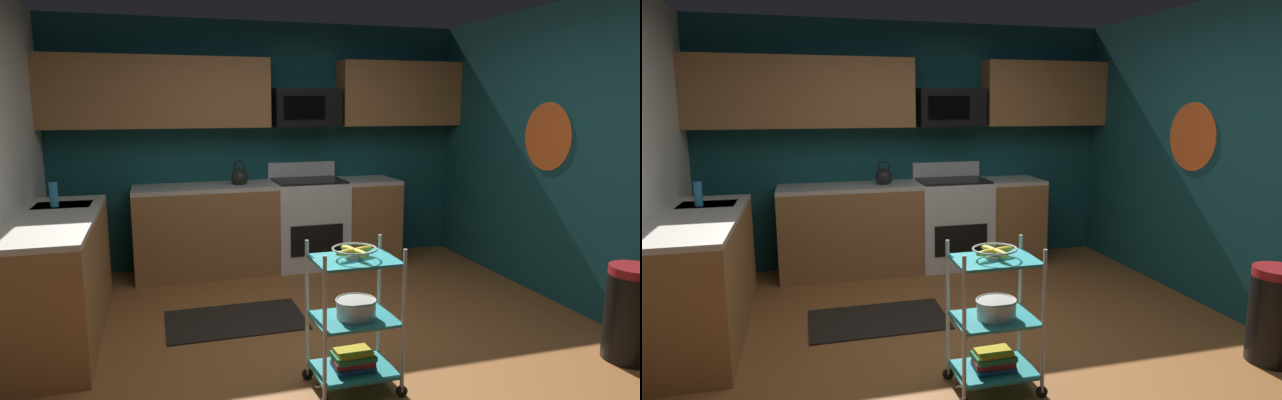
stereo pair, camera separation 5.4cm
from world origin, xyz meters
TOP-DOWN VIEW (x-y plane):
  - floor at (0.00, 0.00)m, footprint 4.40×4.80m
  - wall_back at (0.00, 2.43)m, footprint 4.52×0.06m
  - wall_right at (2.23, 0.00)m, footprint 0.06×4.80m
  - wall_flower_decal at (2.20, 0.60)m, footprint 0.00×0.60m
  - counter_run at (-0.79, 1.58)m, footprint 3.59×2.52m
  - oven_range at (0.41, 2.10)m, footprint 0.76×0.65m
  - upper_cabinets at (-0.09, 2.23)m, footprint 4.40×0.33m
  - microwave at (0.41, 2.21)m, footprint 0.70×0.39m
  - rolling_cart at (-0.05, -0.56)m, footprint 0.55×0.39m
  - fruit_bowl at (-0.05, -0.56)m, footprint 0.27×0.27m
  - mixing_bowl_large at (-0.04, -0.56)m, footprint 0.25×0.25m
  - book_stack at (-0.05, -0.56)m, footprint 0.26×0.19m
  - kettle at (-0.33, 2.10)m, footprint 0.21×0.18m
  - dish_soap_bottle at (-1.95, 1.27)m, footprint 0.06×0.06m
  - trash_can at (1.90, -0.74)m, footprint 0.34×0.42m
  - floor_rug at (-0.59, 0.73)m, footprint 1.10×0.70m

SIDE VIEW (x-z plane):
  - floor at x=0.00m, z-range -0.04..0.00m
  - floor_rug at x=-0.59m, z-range 0.00..0.01m
  - book_stack at x=-0.05m, z-range 0.13..0.25m
  - trash_can at x=1.90m, z-range 0.00..0.66m
  - rolling_cart at x=-0.05m, z-range -0.01..0.91m
  - counter_run at x=-0.79m, z-range 0.00..0.92m
  - oven_range at x=0.41m, z-range -0.07..1.03m
  - mixing_bowl_large at x=-0.04m, z-range 0.46..0.58m
  - fruit_bowl at x=-0.05m, z-range 0.84..0.91m
  - kettle at x=-0.33m, z-range 0.86..1.13m
  - dish_soap_bottle at x=-1.95m, z-range 0.92..1.12m
  - wall_back at x=0.00m, z-range 0.00..2.60m
  - wall_right at x=2.23m, z-range 0.00..2.60m
  - wall_flower_decal at x=2.20m, z-range 1.15..1.75m
  - microwave at x=0.41m, z-range 1.50..1.90m
  - upper_cabinets at x=-0.09m, z-range 1.50..2.20m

